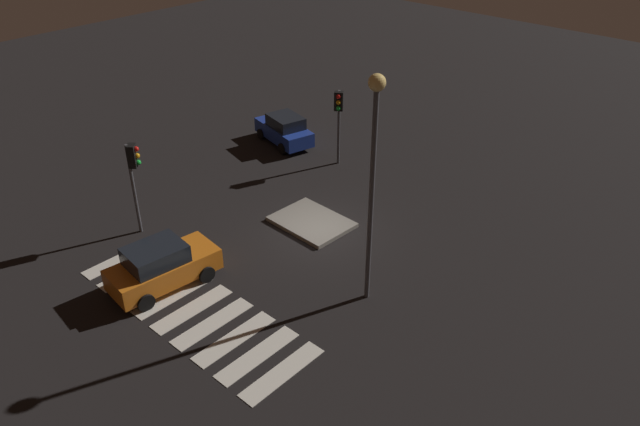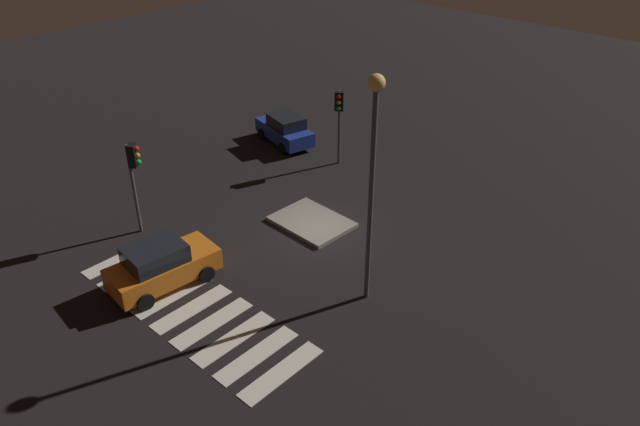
{
  "view_description": "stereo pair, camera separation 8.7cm",
  "coord_description": "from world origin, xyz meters",
  "px_view_note": "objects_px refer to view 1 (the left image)",
  "views": [
    {
      "loc": [
        14.92,
        -16.39,
        14.31
      ],
      "look_at": [
        0.0,
        0.0,
        1.0
      ],
      "focal_mm": 34.52,
      "sensor_mm": 36.0,
      "label": 1
    },
    {
      "loc": [
        14.98,
        -16.33,
        14.31
      ],
      "look_at": [
        0.0,
        0.0,
        1.0
      ],
      "focal_mm": 34.52,
      "sensor_mm": 36.0,
      "label": 2
    }
  ],
  "objects_px": {
    "car_orange": "(162,266)",
    "car_blue": "(284,130)",
    "traffic_island": "(312,222)",
    "street_lamp": "(373,157)",
    "traffic_light_west": "(339,110)",
    "traffic_light_south": "(133,167)"
  },
  "relations": [
    {
      "from": "car_orange",
      "to": "car_blue",
      "type": "relative_size",
      "value": 1.05
    },
    {
      "from": "traffic_island",
      "to": "street_lamp",
      "type": "distance_m",
      "value": 7.82
    },
    {
      "from": "traffic_island",
      "to": "traffic_light_west",
      "type": "height_order",
      "value": "traffic_light_west"
    },
    {
      "from": "traffic_island",
      "to": "traffic_light_west",
      "type": "bearing_deg",
      "value": 119.88
    },
    {
      "from": "car_blue",
      "to": "street_lamp",
      "type": "relative_size",
      "value": 0.48
    },
    {
      "from": "traffic_island",
      "to": "traffic_light_south",
      "type": "bearing_deg",
      "value": -132.82
    },
    {
      "from": "traffic_island",
      "to": "street_lamp",
      "type": "bearing_deg",
      "value": -25.33
    },
    {
      "from": "car_orange",
      "to": "traffic_light_south",
      "type": "relative_size",
      "value": 1.05
    },
    {
      "from": "traffic_island",
      "to": "street_lamp",
      "type": "relative_size",
      "value": 0.4
    },
    {
      "from": "car_blue",
      "to": "traffic_light_south",
      "type": "bearing_deg",
      "value": 114.8
    },
    {
      "from": "traffic_light_south",
      "to": "car_orange",
      "type": "bearing_deg",
      "value": -64.68
    },
    {
      "from": "car_blue",
      "to": "traffic_light_west",
      "type": "bearing_deg",
      "value": -165.81
    },
    {
      "from": "traffic_light_west",
      "to": "street_lamp",
      "type": "xyz_separation_m",
      "value": [
        7.94,
        -7.55,
        2.68
      ]
    },
    {
      "from": "car_blue",
      "to": "traffic_light_south",
      "type": "distance_m",
      "value": 10.93
    },
    {
      "from": "street_lamp",
      "to": "traffic_light_west",
      "type": "bearing_deg",
      "value": 136.43
    },
    {
      "from": "car_orange",
      "to": "street_lamp",
      "type": "height_order",
      "value": "street_lamp"
    },
    {
      "from": "traffic_light_west",
      "to": "traffic_light_south",
      "type": "bearing_deg",
      "value": -44.67
    },
    {
      "from": "traffic_light_west",
      "to": "street_lamp",
      "type": "distance_m",
      "value": 11.28
    },
    {
      "from": "car_orange",
      "to": "street_lamp",
      "type": "relative_size",
      "value": 0.51
    },
    {
      "from": "traffic_island",
      "to": "car_orange",
      "type": "xyz_separation_m",
      "value": [
        -1.14,
        -6.94,
        0.79
      ]
    },
    {
      "from": "traffic_light_south",
      "to": "street_lamp",
      "type": "bearing_deg",
      "value": -24.56
    },
    {
      "from": "car_orange",
      "to": "traffic_light_south",
      "type": "bearing_deg",
      "value": 73.08
    }
  ]
}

